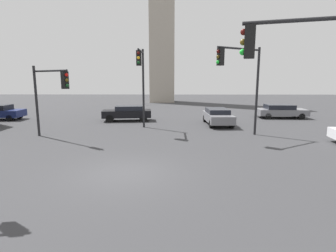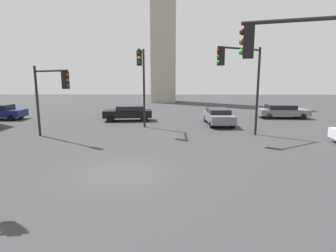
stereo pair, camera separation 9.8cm
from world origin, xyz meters
The scene contains 9 objects.
ground_plane centered at (0.00, 0.00, 0.00)m, with size 108.12×108.12×0.00m, color #38383A.
traffic_light_0 centered at (6.00, -2.24, 4.07)m, with size 3.58×1.29×5.75m.
traffic_light_2 centered at (-5.50, 6.15, 3.22)m, with size 3.03×2.16×4.58m.
traffic_light_3 centered at (-0.25, 9.29, 4.16)m, with size 0.32×2.79×5.95m.
traffic_light_4 centered at (6.26, 6.86, 4.14)m, with size 3.16×2.08×5.76m.
car_2 centered at (-2.05, 13.69, 0.74)m, with size 4.47×2.22×1.36m.
car_3 centered at (12.51, 15.65, 0.69)m, with size 4.62×2.23×1.30m.
car_5 centered at (5.74, 11.72, 0.71)m, with size 2.03×4.51×1.32m.
skyline_tower centered at (0.44, 33.78, 14.98)m, with size 3.86×3.86×29.95m, color #A89E8E.
Camera 1 is at (1.90, -10.39, 3.78)m, focal length 28.84 mm.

